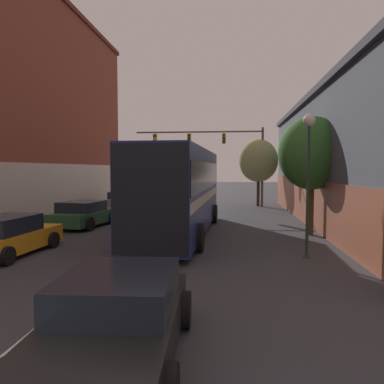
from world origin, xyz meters
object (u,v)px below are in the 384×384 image
(bus, at_px, (181,187))
(street_lamp, at_px, (308,162))
(hatchback_foreground, at_px, (116,319))
(parked_car_left_near, at_px, (84,214))
(street_tree_near, at_px, (312,154))
(street_tree_far, at_px, (258,161))
(parked_car_left_far, at_px, (8,237))
(traffic_signal_gantry, at_px, (217,147))
(parked_car_left_mid, at_px, (122,200))

(bus, xyz_separation_m, street_lamp, (4.70, -4.08, 1.03))
(hatchback_foreground, height_order, parked_car_left_near, hatchback_foreground)
(street_lamp, height_order, street_tree_near, street_tree_near)
(street_tree_far, bearing_deg, parked_car_left_near, -129.80)
(street_tree_near, bearing_deg, hatchback_foreground, -114.56)
(parked_car_left_far, relative_size, traffic_signal_gantry, 0.43)
(parked_car_left_mid, bearing_deg, street_lamp, -148.80)
(street_lamp, xyz_separation_m, street_tree_far, (-0.36, 17.03, 0.41))
(street_tree_near, bearing_deg, street_tree_far, 96.24)
(parked_car_left_mid, bearing_deg, street_tree_far, -78.08)
(bus, xyz_separation_m, parked_car_left_near, (-5.15, 1.57, -1.46))
(bus, bearing_deg, street_tree_far, -16.72)
(parked_car_left_far, bearing_deg, street_lamp, -82.72)
(street_tree_near, distance_m, street_tree_far, 12.70)
(parked_car_left_far, bearing_deg, traffic_signal_gantry, -16.59)
(parked_car_left_near, height_order, street_tree_far, street_tree_far)
(parked_car_left_mid, height_order, traffic_signal_gantry, traffic_signal_gantry)
(parked_car_left_far, xyz_separation_m, street_lamp, (9.94, 0.64, 2.49))
(parked_car_left_mid, relative_size, parked_car_left_far, 1.07)
(street_tree_far, bearing_deg, street_tree_near, -83.76)
(hatchback_foreground, bearing_deg, traffic_signal_gantry, -4.42)
(parked_car_left_mid, bearing_deg, street_tree_near, -135.38)
(bus, relative_size, traffic_signal_gantry, 1.14)
(street_tree_near, bearing_deg, parked_car_left_near, 173.48)
(traffic_signal_gantry, relative_size, street_tree_near, 1.92)
(bus, xyz_separation_m, street_tree_near, (5.72, 0.33, 1.48))
(bus, height_order, street_lamp, street_lamp)
(street_tree_far, bearing_deg, traffic_signal_gantry, -175.50)
(parked_car_left_near, xyz_separation_m, street_tree_far, (9.49, 11.38, 2.90))
(bus, relative_size, parked_car_left_mid, 2.48)
(bus, bearing_deg, hatchback_foreground, -175.60)
(bus, relative_size, street_lamp, 2.44)
(street_lamp, height_order, street_tree_far, street_tree_far)
(bus, relative_size, parked_car_left_far, 2.66)
(hatchback_foreground, height_order, street_tree_far, street_tree_far)
(hatchback_foreground, height_order, street_lamp, street_lamp)
(parked_car_left_far, bearing_deg, parked_car_left_mid, 5.09)
(parked_car_left_mid, height_order, street_tree_far, street_tree_far)
(parked_car_left_near, distance_m, street_lamp, 11.62)
(parked_car_left_near, bearing_deg, street_lamp, -112.19)
(parked_car_left_far, bearing_deg, parked_car_left_near, 2.75)
(hatchback_foreground, bearing_deg, street_lamp, -33.74)
(bus, distance_m, traffic_signal_gantry, 13.00)
(hatchback_foreground, distance_m, traffic_signal_gantry, 24.12)
(parked_car_left_far, relative_size, street_tree_far, 0.82)
(parked_car_left_mid, bearing_deg, parked_car_left_near, 177.96)
(street_tree_far, bearing_deg, bus, -108.51)
(parked_car_left_near, xyz_separation_m, traffic_signal_gantry, (6.32, 11.14, 3.97))
(traffic_signal_gantry, height_order, street_tree_far, traffic_signal_gantry)
(hatchback_foreground, bearing_deg, street_tree_far, -11.89)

